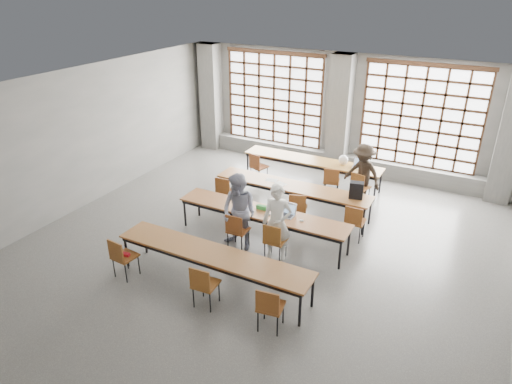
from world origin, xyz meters
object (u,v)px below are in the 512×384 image
chair_near_left (121,255)px  green_box (262,207)px  chair_back_mid (331,179)px  red_pouch (125,254)px  mouse (302,221)px  chair_near_mid (203,282)px  desk_row_d (213,256)px  desk_row_a (312,162)px  chair_mid_right (355,219)px  desk_row_c (262,214)px  backpack (356,190)px  chair_mid_centre (298,206)px  laptop_front (287,212)px  plastic_bag (343,160)px  desk_row_b (292,188)px  chair_front_left (237,228)px  chair_near_right (269,305)px  student_male (277,223)px  student_female (239,212)px  chair_front_right (274,238)px  phone (267,215)px  chair_back_right (359,185)px  chair_back_left (257,165)px  laptop_back (360,165)px  student_back (363,174)px  chair_mid_left (225,189)px

chair_near_left → green_box: chair_near_left is taller
chair_back_mid → red_pouch: 5.81m
mouse → chair_near_mid: bearing=-107.4°
desk_row_d → chair_back_mid: 4.80m
desk_row_a → chair_mid_right: (2.02, -2.49, -0.13)m
desk_row_c → backpack: (1.63, 1.62, 0.27)m
chair_mid_centre → laptop_front: 0.88m
laptop_front → plastic_bag: 3.38m
chair_mid_centre → backpack: size_ratio=2.20×
desk_row_b → desk_row_c: 1.57m
chair_front_left → green_box: chair_front_left is taller
chair_near_right → student_male: (-0.86, 2.07, 0.31)m
student_female → green_box: size_ratio=6.90×
chair_front_right → phone: chair_front_right is taller
plastic_bag → desk_row_a: bearing=-176.8°
chair_near_mid → plastic_bag: (0.57, 6.06, 0.34)m
mouse → red_pouch: mouse is taller
plastic_bag → student_male: bearing=-91.7°
red_pouch → chair_near_left: bearing=-95.4°
laptop_front → red_pouch: 3.49m
student_female → plastic_bag: student_female is taller
desk_row_c → green_box: bearing=122.0°
chair_back_right → mouse: (-0.44, -2.83, 0.21)m
desk_row_a → chair_front_left: chair_front_left is taller
red_pouch → backpack: bearing=50.5°
mouse → backpack: bearing=67.5°
student_male → desk_row_c: bearing=122.5°
chair_back_mid → phone: bearing=-98.9°
chair_near_right → desk_row_c: bearing=119.5°
phone → chair_front_left: bearing=-132.1°
chair_back_left → student_male: size_ratio=0.52×
chair_mid_centre → chair_near_left: same height
desk_row_c → backpack: 2.32m
chair_front_right → laptop_back: laptop_back is taller
chair_back_mid → chair_back_right: size_ratio=1.00×
desk_row_a → red_pouch: (-1.57, -5.93, -0.16)m
red_pouch → chair_mid_centre: bearing=57.3°
chair_mid_right → red_pouch: (-3.59, -3.43, -0.04)m
chair_back_right → laptop_back: (-0.23, 0.74, 0.25)m
chair_front_right → student_back: bearing=77.1°
desk_row_c → phone: 0.22m
desk_row_a → student_female: 3.94m
student_female → chair_mid_left: bearing=140.9°
chair_back_right → phone: (-1.21, -2.91, 0.20)m
phone → chair_back_mid: bearing=81.1°
chair_back_right → chair_near_mid: same height
chair_mid_left → student_back: 3.59m
student_female → red_pouch: student_female is taller
mouse → student_female: bearing=-159.0°
chair_front_left → chair_back_mid: bearing=74.8°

